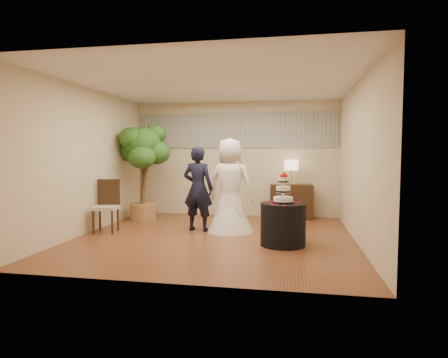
% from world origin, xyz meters
% --- Properties ---
extents(floor, '(5.00, 5.00, 0.00)m').
position_xyz_m(floor, '(0.00, 0.00, 0.00)').
color(floor, brown).
rests_on(floor, ground).
extents(ceiling, '(5.00, 5.00, 0.00)m').
position_xyz_m(ceiling, '(0.00, 0.00, 2.80)').
color(ceiling, white).
rests_on(ceiling, wall_back).
extents(wall_back, '(5.00, 0.06, 2.80)m').
position_xyz_m(wall_back, '(0.00, 2.50, 1.40)').
color(wall_back, beige).
rests_on(wall_back, ground).
extents(wall_front, '(5.00, 0.06, 2.80)m').
position_xyz_m(wall_front, '(0.00, -2.50, 1.40)').
color(wall_front, beige).
rests_on(wall_front, ground).
extents(wall_left, '(0.06, 5.00, 2.80)m').
position_xyz_m(wall_left, '(-2.50, 0.00, 1.40)').
color(wall_left, beige).
rests_on(wall_left, ground).
extents(wall_right, '(0.06, 5.00, 2.80)m').
position_xyz_m(wall_right, '(2.50, 0.00, 1.40)').
color(wall_right, beige).
rests_on(wall_right, ground).
extents(mural_border, '(4.90, 0.02, 0.85)m').
position_xyz_m(mural_border, '(0.00, 2.48, 2.10)').
color(mural_border, '#96978E').
rests_on(mural_border, wall_back).
extents(groom, '(0.67, 0.49, 1.69)m').
position_xyz_m(groom, '(-0.45, 0.53, 0.84)').
color(groom, black).
rests_on(groom, floor).
extents(bride, '(1.06, 1.06, 1.84)m').
position_xyz_m(bride, '(0.19, 0.57, 0.92)').
color(bride, white).
rests_on(bride, floor).
extents(cake_table, '(0.79, 0.79, 0.71)m').
position_xyz_m(cake_table, '(1.25, -0.38, 0.36)').
color(cake_table, black).
rests_on(cake_table, floor).
extents(wedding_cake, '(0.33, 0.33, 0.52)m').
position_xyz_m(wedding_cake, '(1.25, -0.38, 0.97)').
color(wedding_cake, white).
rests_on(wedding_cake, cake_table).
extents(console, '(1.01, 0.52, 0.81)m').
position_xyz_m(console, '(1.37, 2.24, 0.41)').
color(console, '#321F12').
rests_on(console, floor).
extents(table_lamp, '(0.31, 0.31, 0.58)m').
position_xyz_m(table_lamp, '(1.37, 2.24, 1.10)').
color(table_lamp, '#CDB387').
rests_on(table_lamp, console).
extents(ficus_tree, '(1.31, 1.31, 2.26)m').
position_xyz_m(ficus_tree, '(-2.00, 1.44, 1.13)').
color(ficus_tree, '#28561B').
rests_on(ficus_tree, floor).
extents(side_chair, '(0.54, 0.56, 1.03)m').
position_xyz_m(side_chair, '(-2.19, 0.05, 0.51)').
color(side_chair, '#321F12').
rests_on(side_chair, floor).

